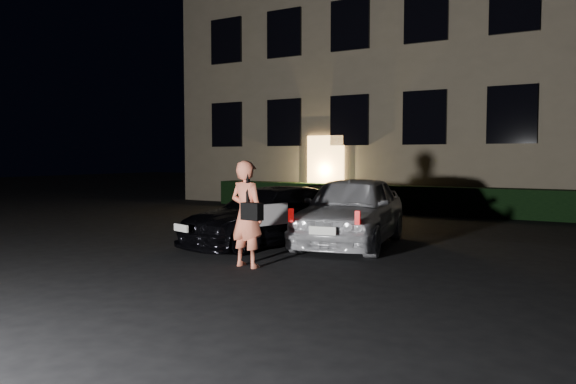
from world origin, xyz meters
The scene contains 6 objects.
ground centered at (0.00, 0.00, 0.00)m, with size 80.00×80.00×0.00m, color black.
building centered at (0.00, 14.99, 6.00)m, with size 20.00×8.11×12.00m.
hedge centered at (0.00, 10.50, 0.42)m, with size 15.00×0.70×0.85m, color black.
sedan centered at (-0.66, 2.92, 0.58)m, with size 2.69×4.28×1.16m.
hatch centered at (0.79, 3.72, 0.70)m, with size 2.39×4.35×1.40m.
man centered at (0.32, 0.74, 0.86)m, with size 0.71×0.48×1.71m.
Camera 1 is at (5.47, -6.56, 1.78)m, focal length 35.00 mm.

